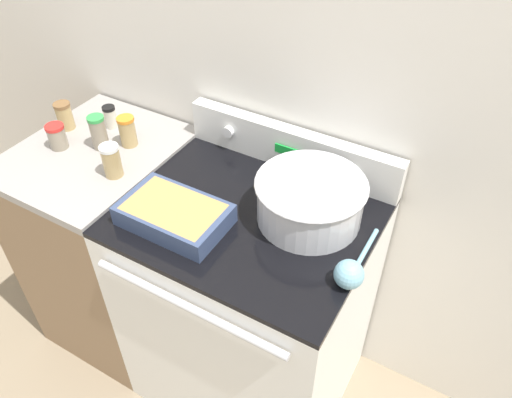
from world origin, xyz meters
TOP-DOWN VIEW (x-y plane):
  - kitchen_wall at (0.00, 0.66)m, footprint 8.00×0.05m
  - stove_range at (0.00, 0.31)m, footprint 0.77×0.66m
  - control_panel at (0.00, 0.60)m, footprint 0.77×0.07m
  - side_counter at (-0.65, 0.31)m, footprint 0.52×0.63m
  - mixing_bowl at (0.17, 0.39)m, footprint 0.33×0.33m
  - casserole_dish at (-0.17, 0.17)m, footprint 0.32×0.20m
  - ladle at (0.37, 0.22)m, footprint 0.08×0.27m
  - spice_jar_white_cap at (-0.48, 0.25)m, footprint 0.06×0.06m
  - spice_jar_orange_cap at (-0.55, 0.41)m, footprint 0.06×0.06m
  - spice_jar_green_cap at (-0.63, 0.35)m, footprint 0.06×0.06m
  - spice_jar_black_cap at (-0.69, 0.47)m, footprint 0.05×0.05m
  - spice_jar_red_cap at (-0.76, 0.27)m, footprint 0.07×0.07m
  - spice_jar_brown_cap at (-0.83, 0.38)m, footprint 0.06×0.06m

SIDE VIEW (x-z plane):
  - stove_range at x=0.00m, z-range 0.00..0.94m
  - side_counter at x=-0.65m, z-range 0.00..0.95m
  - casserole_dish at x=-0.17m, z-range 0.95..1.01m
  - ladle at x=0.37m, z-range 0.94..1.02m
  - spice_jar_black_cap at x=-0.69m, z-range 0.95..1.04m
  - spice_jar_red_cap at x=-0.76m, z-range 0.95..1.04m
  - spice_jar_brown_cap at x=-0.83m, z-range 0.95..1.06m
  - spice_jar_orange_cap at x=-0.55m, z-range 0.95..1.07m
  - spice_jar_white_cap at x=-0.48m, z-range 0.95..1.07m
  - control_panel at x=0.00m, z-range 0.94..1.09m
  - spice_jar_green_cap at x=-0.63m, z-range 0.95..1.08m
  - mixing_bowl at x=0.17m, z-range 0.95..1.09m
  - kitchen_wall at x=0.00m, z-range 0.00..2.50m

